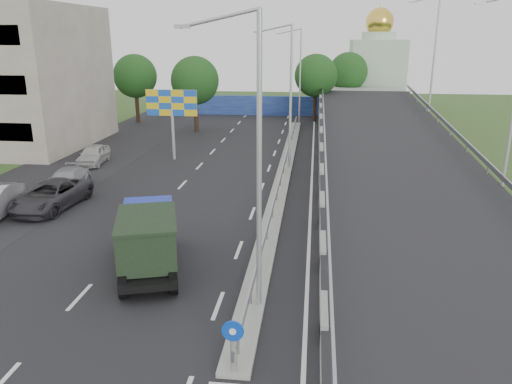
# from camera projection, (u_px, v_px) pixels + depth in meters

# --- Properties ---
(road_surface) EXTENTS (26.00, 90.00, 0.04)m
(road_surface) POSITION_uv_depth(u_px,v_px,m) (232.00, 191.00, 31.65)
(road_surface) COLOR black
(road_surface) RESTS_ON ground
(parking_strip) EXTENTS (8.00, 90.00, 0.05)m
(parking_strip) POSITION_uv_depth(u_px,v_px,m) (39.00, 185.00, 33.11)
(parking_strip) COLOR black
(parking_strip) RESTS_ON ground
(median) EXTENTS (1.00, 44.00, 0.20)m
(median) POSITION_uv_depth(u_px,v_px,m) (283.00, 175.00, 35.08)
(median) COLOR gray
(median) RESTS_ON ground
(overpass_ramp) EXTENTS (10.00, 50.00, 3.50)m
(overpass_ramp) POSITION_uv_depth(u_px,v_px,m) (394.00, 155.00, 33.74)
(overpass_ramp) COLOR gray
(overpass_ramp) RESTS_ON ground
(median_guardrail) EXTENTS (0.09, 44.00, 0.71)m
(median_guardrail) POSITION_uv_depth(u_px,v_px,m) (284.00, 166.00, 34.88)
(median_guardrail) COLOR gray
(median_guardrail) RESTS_ON median
(sign_bollard) EXTENTS (0.64, 0.23, 1.67)m
(sign_bollard) POSITION_uv_depth(u_px,v_px,m) (233.00, 346.00, 14.11)
(sign_bollard) COLOR black
(sign_bollard) RESTS_ON median
(lamp_post_near) EXTENTS (2.74, 0.18, 10.08)m
(lamp_post_near) POSITION_uv_depth(u_px,v_px,m) (253.00, 151.00, 16.30)
(lamp_post_near) COLOR #B2B5B7
(lamp_post_near) RESTS_ON median
(lamp_post_mid) EXTENTS (2.74, 0.18, 10.08)m
(lamp_post_mid) POSITION_uv_depth(u_px,v_px,m) (288.00, 90.00, 35.26)
(lamp_post_mid) COLOR #B2B5B7
(lamp_post_mid) RESTS_ON median
(lamp_post_far) EXTENTS (2.74, 0.18, 10.08)m
(lamp_post_far) POSITION_uv_depth(u_px,v_px,m) (299.00, 71.00, 54.21)
(lamp_post_far) COLOR #B2B5B7
(lamp_post_far) RESTS_ON median
(blue_wall) EXTENTS (30.00, 0.50, 2.40)m
(blue_wall) POSITION_uv_depth(u_px,v_px,m) (266.00, 106.00, 61.74)
(blue_wall) COLOR navy
(blue_wall) RESTS_ON ground
(church) EXTENTS (7.00, 7.00, 13.80)m
(church) POSITION_uv_depth(u_px,v_px,m) (376.00, 69.00, 66.52)
(church) COLOR #B2CCAD
(church) RESTS_ON ground
(billboard) EXTENTS (4.00, 0.24, 5.50)m
(billboard) POSITION_uv_depth(u_px,v_px,m) (172.00, 107.00, 38.66)
(billboard) COLOR #B2B5B7
(billboard) RESTS_ON ground
(tree_left_mid) EXTENTS (4.80, 4.80, 7.60)m
(tree_left_mid) POSITION_uv_depth(u_px,v_px,m) (195.00, 81.00, 49.85)
(tree_left_mid) COLOR black
(tree_left_mid) RESTS_ON ground
(tree_median_far) EXTENTS (4.80, 4.80, 7.60)m
(tree_median_far) POSITION_uv_depth(u_px,v_px,m) (316.00, 76.00, 56.09)
(tree_median_far) COLOR black
(tree_median_far) RESTS_ON ground
(tree_left_far) EXTENTS (4.80, 4.80, 7.60)m
(tree_left_far) POSITION_uv_depth(u_px,v_px,m) (135.00, 76.00, 55.49)
(tree_left_far) COLOR black
(tree_left_far) RESTS_ON ground
(tree_ramp_far) EXTENTS (4.80, 4.80, 7.60)m
(tree_ramp_far) POSITION_uv_depth(u_px,v_px,m) (348.00, 72.00, 62.27)
(tree_ramp_far) COLOR black
(tree_ramp_far) RESTS_ON ground
(dump_truck) EXTENTS (3.79, 6.27, 2.60)m
(dump_truck) POSITION_uv_depth(u_px,v_px,m) (148.00, 237.00, 20.68)
(dump_truck) COLOR black
(dump_truck) RESTS_ON ground
(parked_car_c) EXTENTS (3.04, 5.74, 1.54)m
(parked_car_c) POSITION_uv_depth(u_px,v_px,m) (51.00, 195.00, 28.36)
(parked_car_c) COLOR #302E33
(parked_car_c) RESTS_ON ground
(parked_car_d) EXTENTS (2.40, 4.93, 1.38)m
(parked_car_d) POSITION_uv_depth(u_px,v_px,m) (66.00, 181.00, 31.50)
(parked_car_d) COLOR #97999F
(parked_car_d) RESTS_ON ground
(parked_car_e) EXTENTS (2.17, 4.44, 1.46)m
(parked_car_e) POSITION_uv_depth(u_px,v_px,m) (93.00, 155.00, 38.29)
(parked_car_e) COLOR #ADAEA9
(parked_car_e) RESTS_ON ground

